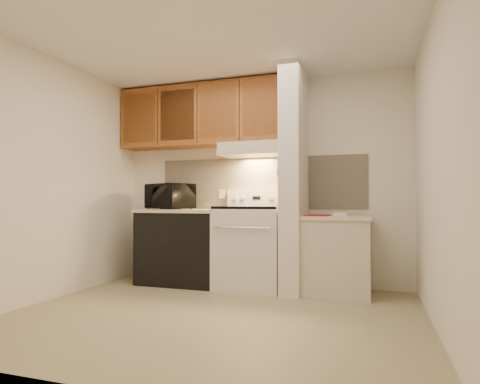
% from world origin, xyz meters
% --- Properties ---
extents(floor, '(3.60, 3.60, 0.00)m').
position_xyz_m(floor, '(0.00, 0.00, 0.00)').
color(floor, tan).
rests_on(floor, ground).
extents(ceiling, '(3.60, 3.60, 0.00)m').
position_xyz_m(ceiling, '(0.00, 0.00, 2.50)').
color(ceiling, white).
rests_on(ceiling, wall_back).
extents(wall_back, '(3.60, 2.50, 0.02)m').
position_xyz_m(wall_back, '(0.00, 1.50, 1.25)').
color(wall_back, white).
rests_on(wall_back, floor).
extents(wall_left, '(0.02, 3.00, 2.50)m').
position_xyz_m(wall_left, '(-1.80, 0.00, 1.25)').
color(wall_left, white).
rests_on(wall_left, floor).
extents(wall_right, '(0.02, 3.00, 2.50)m').
position_xyz_m(wall_right, '(1.80, 0.00, 1.25)').
color(wall_right, white).
rests_on(wall_right, floor).
extents(backsplash, '(2.60, 0.02, 0.63)m').
position_xyz_m(backsplash, '(0.00, 1.49, 1.24)').
color(backsplash, beige).
rests_on(backsplash, wall_back).
extents(range_body, '(0.76, 0.65, 0.92)m').
position_xyz_m(range_body, '(0.00, 1.16, 0.46)').
color(range_body, silver).
rests_on(range_body, floor).
extents(oven_window, '(0.50, 0.01, 0.30)m').
position_xyz_m(oven_window, '(0.00, 0.84, 0.50)').
color(oven_window, black).
rests_on(oven_window, range_body).
extents(oven_handle, '(0.65, 0.02, 0.02)m').
position_xyz_m(oven_handle, '(0.00, 0.80, 0.72)').
color(oven_handle, silver).
rests_on(oven_handle, range_body).
extents(cooktop, '(0.74, 0.64, 0.03)m').
position_xyz_m(cooktop, '(0.00, 1.16, 0.94)').
color(cooktop, black).
rests_on(cooktop, range_body).
extents(range_backguard, '(0.76, 0.08, 0.20)m').
position_xyz_m(range_backguard, '(0.00, 1.44, 1.05)').
color(range_backguard, silver).
rests_on(range_backguard, range_body).
extents(range_display, '(0.10, 0.01, 0.04)m').
position_xyz_m(range_display, '(0.00, 1.40, 1.05)').
color(range_display, black).
rests_on(range_display, range_backguard).
extents(range_knob_left_outer, '(0.05, 0.02, 0.05)m').
position_xyz_m(range_knob_left_outer, '(-0.28, 1.40, 1.05)').
color(range_knob_left_outer, silver).
rests_on(range_knob_left_outer, range_backguard).
extents(range_knob_left_inner, '(0.05, 0.02, 0.05)m').
position_xyz_m(range_knob_left_inner, '(-0.18, 1.40, 1.05)').
color(range_knob_left_inner, silver).
rests_on(range_knob_left_inner, range_backguard).
extents(range_knob_right_inner, '(0.05, 0.02, 0.05)m').
position_xyz_m(range_knob_right_inner, '(0.18, 1.40, 1.05)').
color(range_knob_right_inner, silver).
rests_on(range_knob_right_inner, range_backguard).
extents(range_knob_right_outer, '(0.05, 0.02, 0.05)m').
position_xyz_m(range_knob_right_outer, '(0.28, 1.40, 1.05)').
color(range_knob_right_outer, silver).
rests_on(range_knob_right_outer, range_backguard).
extents(dishwasher_front, '(1.00, 0.63, 0.87)m').
position_xyz_m(dishwasher_front, '(-0.88, 1.17, 0.43)').
color(dishwasher_front, black).
rests_on(dishwasher_front, floor).
extents(left_countertop, '(1.04, 0.67, 0.04)m').
position_xyz_m(left_countertop, '(-0.88, 1.17, 0.89)').
color(left_countertop, beige).
rests_on(left_countertop, dishwasher_front).
extents(spoon_rest, '(0.20, 0.09, 0.01)m').
position_xyz_m(spoon_rest, '(-0.91, 0.97, 0.92)').
color(spoon_rest, black).
rests_on(spoon_rest, left_countertop).
extents(teal_jar, '(0.10, 0.10, 0.10)m').
position_xyz_m(teal_jar, '(-1.09, 1.06, 0.96)').
color(teal_jar, '#205C52').
rests_on(teal_jar, left_countertop).
extents(outlet, '(0.08, 0.01, 0.12)m').
position_xyz_m(outlet, '(-0.48, 1.48, 1.10)').
color(outlet, beige).
rests_on(outlet, backsplash).
extents(microwave, '(0.67, 0.58, 0.31)m').
position_xyz_m(microwave, '(-1.05, 1.15, 1.07)').
color(microwave, black).
rests_on(microwave, left_countertop).
extents(partition_pillar, '(0.22, 0.70, 2.50)m').
position_xyz_m(partition_pillar, '(0.51, 1.15, 1.25)').
color(partition_pillar, white).
rests_on(partition_pillar, floor).
extents(pillar_trim, '(0.01, 0.70, 0.04)m').
position_xyz_m(pillar_trim, '(0.39, 1.15, 1.30)').
color(pillar_trim, '#9B5625').
rests_on(pillar_trim, partition_pillar).
extents(knife_strip, '(0.02, 0.42, 0.04)m').
position_xyz_m(knife_strip, '(0.39, 1.10, 1.32)').
color(knife_strip, black).
rests_on(knife_strip, partition_pillar).
extents(knife_blade_a, '(0.01, 0.03, 0.16)m').
position_xyz_m(knife_blade_a, '(0.38, 0.93, 1.22)').
color(knife_blade_a, silver).
rests_on(knife_blade_a, knife_strip).
extents(knife_handle_a, '(0.02, 0.02, 0.10)m').
position_xyz_m(knife_handle_a, '(0.38, 0.94, 1.37)').
color(knife_handle_a, black).
rests_on(knife_handle_a, knife_strip).
extents(knife_blade_b, '(0.01, 0.04, 0.18)m').
position_xyz_m(knife_blade_b, '(0.38, 1.02, 1.21)').
color(knife_blade_b, silver).
rests_on(knife_blade_b, knife_strip).
extents(knife_handle_b, '(0.02, 0.02, 0.10)m').
position_xyz_m(knife_handle_b, '(0.38, 1.02, 1.37)').
color(knife_handle_b, black).
rests_on(knife_handle_b, knife_strip).
extents(knife_blade_c, '(0.01, 0.04, 0.20)m').
position_xyz_m(knife_blade_c, '(0.38, 1.10, 1.20)').
color(knife_blade_c, silver).
rests_on(knife_blade_c, knife_strip).
extents(knife_handle_c, '(0.02, 0.02, 0.10)m').
position_xyz_m(knife_handle_c, '(0.38, 1.11, 1.37)').
color(knife_handle_c, black).
rests_on(knife_handle_c, knife_strip).
extents(knife_blade_d, '(0.01, 0.04, 0.16)m').
position_xyz_m(knife_blade_d, '(0.38, 1.18, 1.22)').
color(knife_blade_d, silver).
rests_on(knife_blade_d, knife_strip).
extents(knife_handle_d, '(0.02, 0.02, 0.10)m').
position_xyz_m(knife_handle_d, '(0.38, 1.19, 1.37)').
color(knife_handle_d, black).
rests_on(knife_handle_d, knife_strip).
extents(knife_blade_e, '(0.01, 0.04, 0.18)m').
position_xyz_m(knife_blade_e, '(0.38, 1.26, 1.21)').
color(knife_blade_e, silver).
rests_on(knife_blade_e, knife_strip).
extents(knife_handle_e, '(0.02, 0.02, 0.10)m').
position_xyz_m(knife_handle_e, '(0.38, 1.27, 1.37)').
color(knife_handle_e, black).
rests_on(knife_handle_e, knife_strip).
extents(oven_mitt, '(0.03, 0.10, 0.23)m').
position_xyz_m(oven_mitt, '(0.38, 1.32, 1.20)').
color(oven_mitt, slate).
rests_on(oven_mitt, partition_pillar).
extents(right_cab_base, '(0.70, 0.60, 0.81)m').
position_xyz_m(right_cab_base, '(0.97, 1.15, 0.40)').
color(right_cab_base, beige).
rests_on(right_cab_base, floor).
extents(right_countertop, '(0.74, 0.64, 0.04)m').
position_xyz_m(right_countertop, '(0.97, 1.15, 0.83)').
color(right_countertop, beige).
rests_on(right_countertop, right_cab_base).
extents(red_folder, '(0.26, 0.34, 0.01)m').
position_xyz_m(red_folder, '(0.79, 1.00, 0.86)').
color(red_folder, '#A91116').
rests_on(red_folder, right_countertop).
extents(white_box, '(0.14, 0.10, 0.04)m').
position_xyz_m(white_box, '(1.02, 1.05, 0.87)').
color(white_box, white).
rests_on(white_box, right_countertop).
extents(range_hood, '(0.78, 0.44, 0.15)m').
position_xyz_m(range_hood, '(0.00, 1.28, 1.62)').
color(range_hood, beige).
rests_on(range_hood, upper_cabinets).
extents(hood_lip, '(0.78, 0.04, 0.06)m').
position_xyz_m(hood_lip, '(0.00, 1.07, 1.58)').
color(hood_lip, beige).
rests_on(hood_lip, range_hood).
extents(upper_cabinets, '(2.18, 0.33, 0.77)m').
position_xyz_m(upper_cabinets, '(-0.69, 1.32, 2.08)').
color(upper_cabinets, '#9B5625').
rests_on(upper_cabinets, wall_back).
extents(cab_door_a, '(0.46, 0.01, 0.63)m').
position_xyz_m(cab_door_a, '(-1.51, 1.17, 2.08)').
color(cab_door_a, '#9B5625').
rests_on(cab_door_a, upper_cabinets).
extents(cab_gap_a, '(0.01, 0.01, 0.73)m').
position_xyz_m(cab_gap_a, '(-1.23, 1.16, 2.08)').
color(cab_gap_a, black).
rests_on(cab_gap_a, upper_cabinets).
extents(cab_door_b, '(0.46, 0.01, 0.63)m').
position_xyz_m(cab_door_b, '(-0.96, 1.17, 2.08)').
color(cab_door_b, '#9B5625').
rests_on(cab_door_b, upper_cabinets).
extents(cab_gap_b, '(0.01, 0.01, 0.73)m').
position_xyz_m(cab_gap_b, '(-0.69, 1.16, 2.08)').
color(cab_gap_b, black).
rests_on(cab_gap_b, upper_cabinets).
extents(cab_door_c, '(0.46, 0.01, 0.63)m').
position_xyz_m(cab_door_c, '(-0.42, 1.17, 2.08)').
color(cab_door_c, '#9B5625').
rests_on(cab_door_c, upper_cabinets).
extents(cab_gap_c, '(0.01, 0.01, 0.73)m').
position_xyz_m(cab_gap_c, '(-0.14, 1.16, 2.08)').
color(cab_gap_c, black).
rests_on(cab_gap_c, upper_cabinets).
extents(cab_door_d, '(0.46, 0.01, 0.63)m').
position_xyz_m(cab_door_d, '(0.13, 1.17, 2.08)').
color(cab_door_d, '#9B5625').
rests_on(cab_door_d, upper_cabinets).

